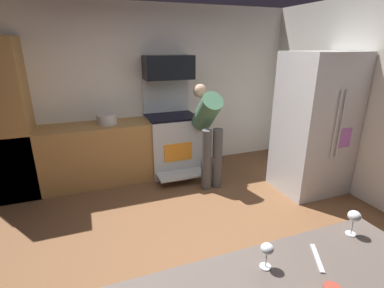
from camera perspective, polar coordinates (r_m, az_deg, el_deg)
ground_plane at (r=3.14m, az=0.73°, el=-20.52°), size 5.20×4.80×0.02m
wall_back at (r=4.73m, az=-9.70°, el=10.44°), size 5.20×0.12×2.60m
lower_cabinet_run at (r=4.50m, az=-19.46°, el=-2.05°), size 2.40×0.60×0.90m
cabinet_column at (r=4.45m, az=-33.25°, el=3.73°), size 0.60×0.60×2.10m
oven_range at (r=4.64m, az=-4.05°, el=0.42°), size 0.76×0.95×1.50m
microwave at (r=4.49m, az=-4.76°, el=15.02°), size 0.74×0.38×0.35m
refrigerator at (r=4.28m, az=23.30°, el=3.60°), size 0.88×0.78×1.92m
person_cook at (r=4.10m, az=3.23°, el=3.32°), size 0.31×0.68×1.46m
wine_glass_near at (r=2.01m, az=29.65°, el=-12.57°), size 0.07×0.07×0.16m
wine_glass_mid at (r=1.60m, az=14.77°, el=-19.81°), size 0.07×0.07×0.15m
knife_paring at (r=1.80m, az=23.72°, el=-20.08°), size 0.13×0.20×0.01m
stock_pot at (r=4.36m, az=-16.61°, el=4.79°), size 0.29×0.29×0.15m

